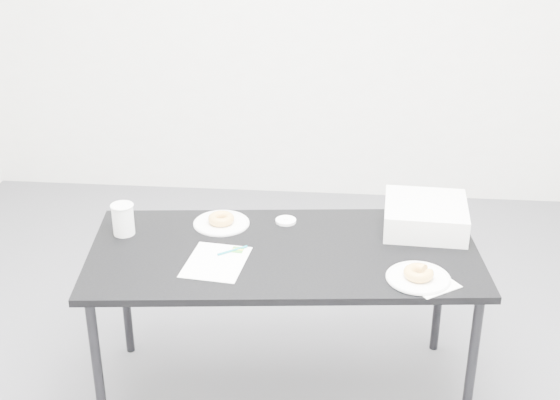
# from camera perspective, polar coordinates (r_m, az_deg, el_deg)

# --- Properties ---
(floor) EXTENTS (4.00, 4.00, 0.00)m
(floor) POSITION_cam_1_polar(r_m,az_deg,el_deg) (3.57, -2.02, -12.93)
(floor) COLOR #4E4E53
(floor) RESTS_ON ground
(table) EXTENTS (1.61, 0.88, 0.70)m
(table) POSITION_cam_1_polar(r_m,az_deg,el_deg) (3.13, 0.29, -4.51)
(table) COLOR black
(table) RESTS_ON floor
(scorecard) EXTENTS (0.25, 0.31, 0.00)m
(scorecard) POSITION_cam_1_polar(r_m,az_deg,el_deg) (3.02, -4.70, -4.53)
(scorecard) COLOR white
(scorecard) RESTS_ON table
(logo_patch) EXTENTS (0.05, 0.05, 0.00)m
(logo_patch) POSITION_cam_1_polar(r_m,az_deg,el_deg) (3.10, -3.12, -3.66)
(logo_patch) COLOR green
(logo_patch) RESTS_ON scorecard
(pen) EXTENTS (0.11, 0.08, 0.01)m
(pen) POSITION_cam_1_polar(r_m,az_deg,el_deg) (3.09, -3.50, -3.70)
(pen) COLOR #0C7785
(pen) RESTS_ON scorecard
(napkin) EXTENTS (0.23, 0.23, 0.00)m
(napkin) POSITION_cam_1_polar(r_m,az_deg,el_deg) (2.94, 10.92, -5.95)
(napkin) COLOR white
(napkin) RESTS_ON table
(plate_near) EXTENTS (0.24, 0.24, 0.01)m
(plate_near) POSITION_cam_1_polar(r_m,az_deg,el_deg) (2.95, 10.07, -5.63)
(plate_near) COLOR white
(plate_near) RESTS_ON napkin
(donut_near) EXTENTS (0.15, 0.15, 0.04)m
(donut_near) POSITION_cam_1_polar(r_m,az_deg,el_deg) (2.94, 10.10, -5.27)
(donut_near) COLOR #D88D44
(donut_near) RESTS_ON plate_near
(plate_far) EXTENTS (0.24, 0.24, 0.01)m
(plate_far) POSITION_cam_1_polar(r_m,az_deg,el_deg) (3.31, -4.31, -1.71)
(plate_far) COLOR white
(plate_far) RESTS_ON table
(donut_far) EXTENTS (0.13, 0.13, 0.04)m
(donut_far) POSITION_cam_1_polar(r_m,az_deg,el_deg) (3.30, -4.32, -1.37)
(donut_far) COLOR #D88D44
(donut_far) RESTS_ON plate_far
(coffee_cup) EXTENTS (0.09, 0.09, 0.13)m
(coffee_cup) POSITION_cam_1_polar(r_m,az_deg,el_deg) (3.25, -11.40, -1.39)
(coffee_cup) COLOR white
(coffee_cup) RESTS_ON table
(cup_lid) EXTENTS (0.09, 0.09, 0.01)m
(cup_lid) POSITION_cam_1_polar(r_m,az_deg,el_deg) (3.31, 0.43, -1.53)
(cup_lid) COLOR white
(cup_lid) RESTS_ON table
(bakery_box) EXTENTS (0.35, 0.35, 0.11)m
(bakery_box) POSITION_cam_1_polar(r_m,az_deg,el_deg) (3.30, 10.58, -1.14)
(bakery_box) COLOR silver
(bakery_box) RESTS_ON table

